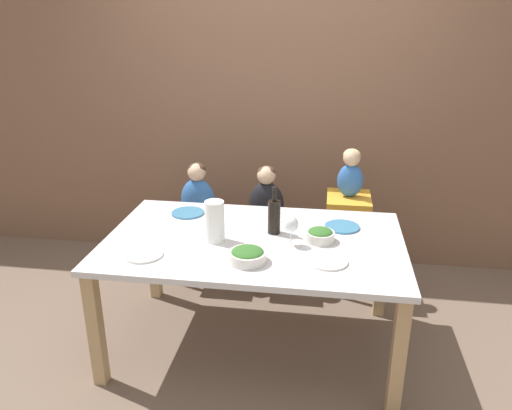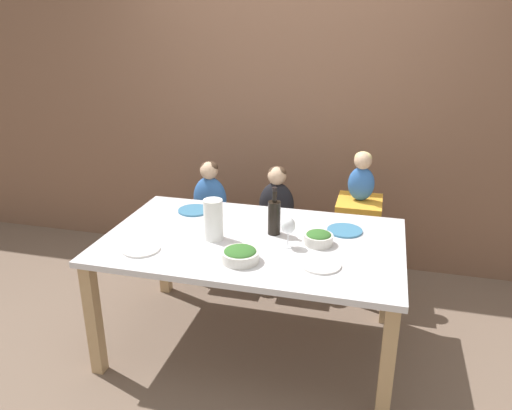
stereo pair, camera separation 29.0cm
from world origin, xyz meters
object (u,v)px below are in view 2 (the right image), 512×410
(chair_far_center, at_px, (276,236))
(salad_bowl_small, at_px, (319,238))
(dinner_plate_back_right, at_px, (345,230))
(dinner_plate_back_left, at_px, (194,210))
(person_baby_right, at_px, (362,175))
(wine_bottle, at_px, (274,216))
(paper_towel_roll, at_px, (213,220))
(chair_far_left, at_px, (211,229))
(wine_glass_near, at_px, (288,226))
(dinner_plate_front_right, at_px, (321,265))
(person_child_center, at_px, (277,198))
(chair_right_highchair, at_px, (358,223))
(person_child_left, at_px, (210,192))
(dinner_plate_front_left, at_px, (141,249))
(salad_bowl_large, at_px, (240,255))

(chair_far_center, height_order, salad_bowl_small, salad_bowl_small)
(dinner_plate_back_right, bearing_deg, dinner_plate_back_left, 175.32)
(person_baby_right, distance_m, salad_bowl_small, 0.80)
(wine_bottle, distance_m, paper_towel_roll, 0.36)
(salad_bowl_small, relative_size, dinner_plate_back_left, 0.78)
(chair_far_left, bearing_deg, salad_bowl_small, -39.61)
(wine_glass_near, relative_size, dinner_plate_front_right, 0.83)
(wine_bottle, height_order, paper_towel_roll, wine_bottle)
(dinner_plate_back_right, height_order, dinner_plate_front_right, same)
(person_baby_right, height_order, dinner_plate_back_right, person_baby_right)
(person_child_center, distance_m, dinner_plate_back_right, 0.77)
(dinner_plate_back_left, bearing_deg, person_child_center, 45.82)
(person_child_center, relative_size, paper_towel_roll, 1.91)
(chair_right_highchair, distance_m, dinner_plate_back_right, 0.58)
(chair_right_highchair, distance_m, person_child_left, 1.12)
(chair_far_left, distance_m, dinner_plate_front_left, 1.14)
(chair_far_center, xyz_separation_m, wine_bottle, (0.13, -0.69, 0.45))
(person_child_center, distance_m, person_baby_right, 0.64)
(wine_bottle, height_order, dinner_plate_back_right, wine_bottle)
(paper_towel_roll, bearing_deg, salad_bowl_small, 7.96)
(chair_far_left, height_order, salad_bowl_large, salad_bowl_large)
(person_child_left, xyz_separation_m, wine_glass_near, (0.76, -0.84, 0.16))
(person_child_left, height_order, person_baby_right, person_baby_right)
(wine_glass_near, bearing_deg, dinner_plate_front_left, -162.12)
(dinner_plate_back_right, bearing_deg, wine_glass_near, -135.12)
(dinner_plate_back_left, bearing_deg, wine_glass_near, -27.75)
(chair_right_highchair, height_order, dinner_plate_front_right, dinner_plate_front_right)
(person_child_left, bearing_deg, dinner_plate_back_left, -82.93)
(chair_far_left, height_order, person_child_center, person_child_center)
(person_child_left, distance_m, person_child_center, 0.52)
(salad_bowl_large, height_order, dinner_plate_back_left, salad_bowl_large)
(chair_far_center, bearing_deg, paper_towel_roll, -102.38)
(dinner_plate_front_left, bearing_deg, dinner_plate_back_left, 83.50)
(dinner_plate_back_left, bearing_deg, chair_far_center, 45.78)
(person_child_left, bearing_deg, paper_towel_roll, -68.83)
(wine_glass_near, distance_m, dinner_plate_back_left, 0.81)
(dinner_plate_back_right, bearing_deg, salad_bowl_large, -133.38)
(chair_far_left, distance_m, person_baby_right, 1.23)
(chair_far_left, height_order, dinner_plate_front_left, dinner_plate_front_left)
(dinner_plate_front_right, bearing_deg, paper_towel_roll, 164.83)
(chair_far_center, distance_m, dinner_plate_back_left, 0.74)
(chair_far_center, xyz_separation_m, salad_bowl_large, (0.04, -1.08, 0.37))
(chair_right_highchair, xyz_separation_m, person_child_left, (-1.11, 0.00, 0.13))
(wine_bottle, distance_m, salad_bowl_large, 0.41)
(paper_towel_roll, height_order, dinner_plate_front_left, paper_towel_roll)
(chair_far_center, height_order, salad_bowl_large, salad_bowl_large)
(salad_bowl_large, relative_size, dinner_plate_front_left, 0.95)
(wine_bottle, distance_m, dinner_plate_back_right, 0.44)
(chair_far_center, bearing_deg, chair_far_left, 180.00)
(chair_right_highchair, bearing_deg, chair_far_center, 180.00)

